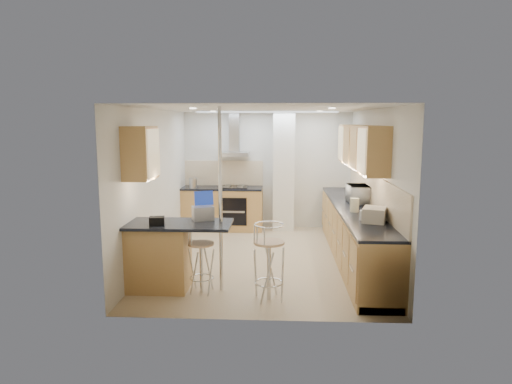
{
  "coord_description": "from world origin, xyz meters",
  "views": [
    {
      "loc": [
        0.25,
        -7.44,
        2.31
      ],
      "look_at": [
        -0.14,
        0.2,
        1.12
      ],
      "focal_mm": 32.0,
      "sensor_mm": 36.0,
      "label": 1
    }
  ],
  "objects_px": {
    "microwave": "(360,194)",
    "bar_stool_near": "(201,260)",
    "bar_stool_end": "(269,262)",
    "laptop": "(203,213)",
    "bread_bin": "(374,215)"
  },
  "relations": [
    {
      "from": "bar_stool_near",
      "to": "bread_bin",
      "type": "height_order",
      "value": "bread_bin"
    },
    {
      "from": "bar_stool_near",
      "to": "bread_bin",
      "type": "xyz_separation_m",
      "value": [
        2.37,
        0.4,
        0.57
      ]
    },
    {
      "from": "microwave",
      "to": "bar_stool_near",
      "type": "xyz_separation_m",
      "value": [
        -2.42,
        -1.87,
        -0.62
      ]
    },
    {
      "from": "microwave",
      "to": "laptop",
      "type": "bearing_deg",
      "value": 118.51
    },
    {
      "from": "microwave",
      "to": "bar_stool_end",
      "type": "distance_m",
      "value": 2.63
    },
    {
      "from": "microwave",
      "to": "bar_stool_end",
      "type": "bearing_deg",
      "value": 139.96
    },
    {
      "from": "bar_stool_near",
      "to": "bread_bin",
      "type": "relative_size",
      "value": 2.37
    },
    {
      "from": "bar_stool_near",
      "to": "microwave",
      "type": "bearing_deg",
      "value": 20.5
    },
    {
      "from": "bar_stool_near",
      "to": "bar_stool_end",
      "type": "relative_size",
      "value": 0.89
    },
    {
      "from": "laptop",
      "to": "bar_stool_near",
      "type": "distance_m",
      "value": 0.66
    },
    {
      "from": "microwave",
      "to": "laptop",
      "type": "distance_m",
      "value": 2.9
    },
    {
      "from": "laptop",
      "to": "bread_bin",
      "type": "relative_size",
      "value": 0.74
    },
    {
      "from": "microwave",
      "to": "bar_stool_end",
      "type": "relative_size",
      "value": 0.54
    },
    {
      "from": "bar_stool_end",
      "to": "bread_bin",
      "type": "bearing_deg",
      "value": -15.13
    },
    {
      "from": "laptop",
      "to": "bar_stool_near",
      "type": "height_order",
      "value": "laptop"
    }
  ]
}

